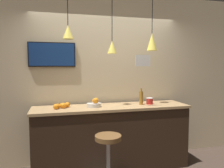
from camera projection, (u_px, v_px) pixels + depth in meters
The scene contains 12 objects.
back_wall at pixel (106, 78), 3.81m from camera, with size 8.00×0.06×2.90m.
service_counter at pixel (112, 137), 3.50m from camera, with size 2.46×0.59×1.02m.
bar_stool at pixel (108, 156), 2.87m from camera, with size 0.45×0.45×0.75m.
fruit_bowl at pixel (94, 103), 3.37m from camera, with size 0.22×0.22×0.15m.
orange_pile at pixel (62, 106), 3.27m from camera, with size 0.25×0.19×0.08m.
juice_bottle at pixel (141, 98), 3.57m from camera, with size 0.06×0.06×0.27m.
spread_jar at pixel (150, 101), 3.62m from camera, with size 0.11×0.11×0.11m.
pendant_lamp_left at pixel (68, 32), 3.19m from camera, with size 0.16×0.16×0.75m.
pendant_lamp_middle at pixel (112, 47), 3.37m from camera, with size 0.14×0.14×0.96m.
pendant_lamp_right at pixel (152, 42), 3.53m from camera, with size 0.16×0.16×0.90m.
mounted_tv at pixel (52, 55), 3.50m from camera, with size 0.73×0.04×0.39m.
hanging_menu_board at pixel (143, 61), 3.29m from camera, with size 0.24×0.01×0.17m.
Camera 1 is at (-0.86, -2.69, 1.66)m, focal length 35.00 mm.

